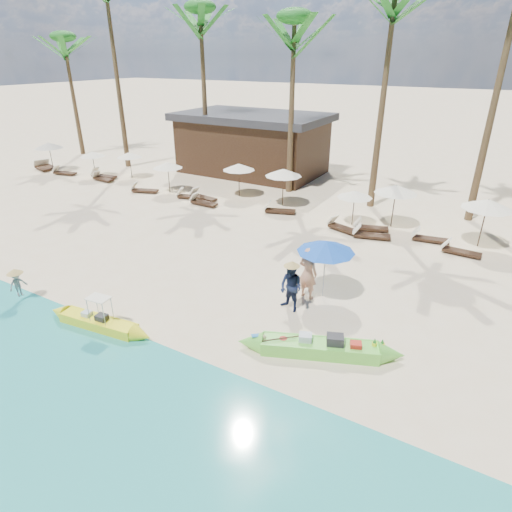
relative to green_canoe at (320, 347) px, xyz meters
The scene contains 38 objects.
ground 4.88m from the green_canoe, behind, with size 240.00×240.00×0.00m, color beige.
wet_sand_strip 6.65m from the green_canoe, 136.87° to the right, with size 240.00×4.50×0.01m, color tan.
green_canoe is the anchor object (origin of this frame).
yellow_canoe 7.20m from the green_canoe, 160.98° to the right, with size 4.55×0.92×1.18m.
tourist 3.43m from the green_canoe, 120.34° to the left, with size 0.73×0.48×1.99m, color tan.
vendor_green 2.64m from the green_canoe, 135.73° to the left, with size 0.86×0.67×1.78m, color #161F3D.
vendor_yellow 10.96m from the green_canoe, 166.57° to the right, with size 0.63×0.36×0.97m, color gray.
blue_umbrella 3.90m from the green_canoe, 110.34° to the left, with size 2.07×2.07×2.23m.
resort_parasol_0 28.37m from the green_canoe, 158.21° to the left, with size 2.10×2.10×2.16m.
lounger_0_left 29.46m from the green_canoe, 158.29° to the left, with size 1.82×1.00×0.59m.
lounger_0_right 29.18m from the green_canoe, 159.44° to the left, with size 1.99×1.07×0.65m.
resort_parasol_1 24.65m from the green_canoe, 153.71° to the left, with size 1.80×1.80×1.85m.
lounger_1_left 26.60m from the green_canoe, 157.66° to the left, with size 1.88×0.95×0.61m.
lounger_1_right 23.23m from the green_canoe, 153.50° to the left, with size 1.76×0.64×0.59m.
resort_parasol_2 23.02m from the green_canoe, 148.40° to the left, with size 1.79×1.79×1.85m.
lounger_2_left 23.89m from the green_canoe, 152.96° to the left, with size 2.00×0.87×0.66m.
resort_parasol_3 18.38m from the green_canoe, 144.28° to the left, with size 1.90×1.90×1.96m.
lounger_3_left 18.95m from the green_canoe, 149.15° to the left, with size 1.84×1.09×0.60m.
lounger_3_right 16.41m from the green_canoe, 141.66° to the left, with size 1.83×1.05×0.59m.
resort_parasol_4 16.19m from the green_canoe, 130.59° to the left, with size 2.00×2.00×2.06m.
lounger_4_left 15.91m from the green_canoe, 139.17° to the left, with size 1.91×0.78×0.63m.
lounger_4_right 14.90m from the green_canoe, 140.00° to the left, with size 1.79×0.59×0.60m.
resort_parasol_5 14.08m from the green_canoe, 121.31° to the left, with size 2.13×2.13×2.20m.
lounger_5_left 12.60m from the green_canoe, 122.97° to the left, with size 1.85×1.08×0.60m.
resort_parasol_6 11.30m from the green_canoe, 103.60° to the left, with size 1.81×1.81×1.86m.
lounger_6_left 10.22m from the green_canoe, 105.95° to the left, with size 1.87×1.08×0.61m.
lounger_6_right 10.67m from the green_canoe, 98.78° to the left, with size 1.82×1.03×0.59m.
resort_parasol_7 11.86m from the green_canoe, 93.87° to the left, with size 2.16×2.16×2.22m.
lounger_7_left 9.65m from the green_canoe, 97.82° to the left, with size 1.89×1.01×0.62m.
lounger_7_right 10.62m from the green_canoe, 83.24° to the left, with size 1.79×0.77×0.59m.
resort_parasol_8 11.81m from the green_canoe, 73.14° to the left, with size 2.22×2.22×2.29m.
lounger_8_left 10.10m from the green_canoe, 74.40° to the left, with size 1.71×0.60×0.57m.
palm_0 34.42m from the green_canoe, 151.59° to the left, with size 2.08×2.08×9.90m.
palm_1 28.75m from the green_canoe, 147.09° to the left, with size 2.08×2.08×13.60m.
palm_2 23.56m from the green_canoe, 134.55° to the left, with size 2.08×2.08×11.33m.
palm_3 18.81m from the green_canoe, 119.12° to the left, with size 2.08×2.08×10.52m.
palm_4 17.37m from the green_canoe, 100.58° to the left, with size 2.08×2.08×11.70m.
pavilion_west 22.17m from the green_canoe, 125.59° to the left, with size 10.80×6.60×4.30m.
Camera 1 is at (8.38, -10.38, 8.16)m, focal length 30.00 mm.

